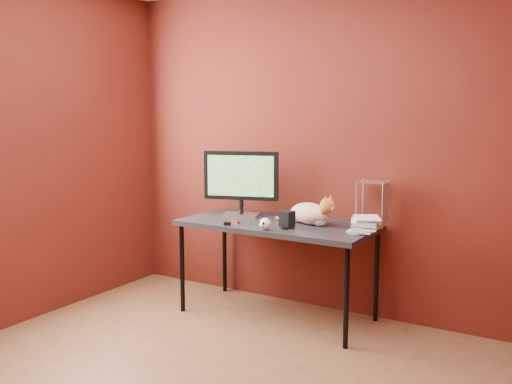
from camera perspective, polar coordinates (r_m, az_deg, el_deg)
The scene contains 11 objects.
room at distance 3.09m, azimuth -7.76°, elevation 5.10°, with size 3.52×3.52×2.61m.
desk at distance 4.41m, azimuth 2.14°, elevation -3.69°, with size 1.50×0.70×0.75m.
monitor at distance 4.60m, azimuth -1.52°, elevation 1.18°, with size 0.59×0.28×0.53m.
cat at distance 4.33m, azimuth 5.44°, elevation -2.13°, with size 0.51×0.28×0.24m.
skull_mug at distance 4.11m, azimuth 0.89°, elevation -3.20°, with size 0.09×0.09×0.09m.
speaker at distance 4.17m, azimuth 3.13°, elevation -2.84°, with size 0.11×0.11×0.13m.
book_stack at distance 4.07m, azimuth 9.90°, elevation 4.36°, with size 0.26×0.29×1.19m.
wire_rack at distance 4.32m, azimuth 11.57°, elevation -1.12°, with size 0.21×0.17×0.34m.
pocket_knife at distance 4.38m, azimuth -2.11°, elevation -2.97°, with size 0.09×0.02×0.02m, color #97100B.
black_gadget at distance 4.29m, azimuth -2.89°, elevation -3.17°, with size 0.05×0.03×0.03m, color black.
washer at distance 4.14m, azimuth 3.45°, elevation -3.76°, with size 0.04×0.04×0.00m, color #BBBBC0.
Camera 1 is at (1.94, -2.40, 1.61)m, focal length 40.00 mm.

